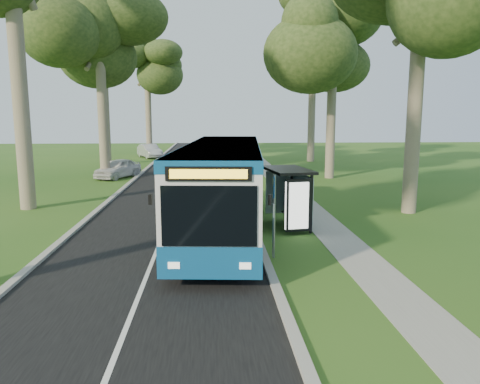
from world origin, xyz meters
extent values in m
plane|color=#2A551A|center=(0.00, 0.00, 0.00)|extent=(120.00, 120.00, 0.00)
cube|color=black|center=(-3.50, 10.00, 0.01)|extent=(7.00, 100.00, 0.02)
cube|color=#9E9B93|center=(0.00, 10.00, 0.06)|extent=(0.25, 100.00, 0.12)
cube|color=#9E9B93|center=(-7.00, 10.00, 0.06)|extent=(0.25, 100.00, 0.12)
cube|color=white|center=(-3.50, 10.00, 0.02)|extent=(0.12, 100.00, 0.00)
cube|color=gray|center=(3.00, 10.00, 0.01)|extent=(1.50, 100.00, 0.02)
cube|color=silver|center=(-1.20, 2.93, 1.88)|extent=(3.68, 12.91, 3.02)
cube|color=navy|center=(-1.20, 2.93, 0.80)|extent=(3.71, 12.94, 0.85)
cube|color=navy|center=(-1.20, 2.93, 3.23)|extent=(3.71, 12.94, 0.34)
cube|color=black|center=(-1.20, -3.46, 2.02)|extent=(2.38, 0.24, 1.54)
cube|color=yellow|center=(-1.20, -3.49, 3.08)|extent=(1.91, 0.18, 0.23)
cube|color=black|center=(-1.20, -3.39, 0.53)|extent=(2.55, 0.33, 0.32)
cylinder|color=black|center=(-2.41, -0.99, 0.55)|extent=(0.39, 1.12, 1.10)
cylinder|color=black|center=(0.01, -0.99, 0.55)|extent=(0.39, 1.12, 1.10)
cylinder|color=black|center=(-2.41, 6.65, 0.55)|extent=(0.39, 1.12, 1.10)
cylinder|color=black|center=(0.01, 6.65, 0.55)|extent=(0.39, 1.12, 1.10)
cylinder|color=gray|center=(0.30, -0.54, 1.33)|extent=(0.09, 0.09, 2.66)
cube|color=#0D4395|center=(0.30, -0.54, 2.29)|extent=(0.11, 0.37, 0.66)
cylinder|color=yellow|center=(0.27, -0.54, 2.45)|extent=(0.06, 0.23, 0.23)
cube|color=white|center=(0.30, -0.54, 1.54)|extent=(0.11, 0.32, 0.43)
cube|color=black|center=(1.96, 2.36, 1.14)|extent=(0.10, 0.10, 2.27)
cube|color=black|center=(1.96, 4.69, 1.14)|extent=(0.10, 0.10, 2.27)
cube|color=black|center=(1.39, 3.52, 2.33)|extent=(1.91, 2.97, 0.11)
cube|color=silver|center=(2.03, 3.52, 1.23)|extent=(0.40, 2.30, 1.82)
cube|color=black|center=(1.39, 2.25, 1.14)|extent=(0.97, 0.29, 2.00)
cube|color=white|center=(1.39, 2.17, 1.14)|extent=(0.77, 0.14, 1.77)
cube|color=black|center=(1.67, 3.80, 0.41)|extent=(0.59, 1.67, 0.05)
cylinder|color=black|center=(1.57, 6.75, 0.42)|extent=(0.47, 0.47, 0.85)
cylinder|color=black|center=(1.57, 6.75, 0.87)|extent=(0.51, 0.51, 0.05)
imported|color=silver|center=(-8.32, 18.96, 0.69)|extent=(3.17, 4.38, 1.38)
imported|color=#B0B2B8|center=(-8.07, 34.74, 0.72)|extent=(3.18, 4.60, 1.44)
cylinder|color=#7A6B56|center=(-10.50, 8.00, 6.49)|extent=(0.73, 0.73, 12.98)
cylinder|color=#7A6B56|center=(-9.00, 18.00, 5.17)|extent=(0.66, 0.66, 10.34)
ellipsoid|color=#223A16|center=(-9.00, 18.00, 10.64)|extent=(5.20, 5.20, 7.09)
cylinder|color=#7A6B56|center=(-11.00, 28.00, 6.27)|extent=(0.72, 0.72, 12.55)
ellipsoid|color=#223A16|center=(-11.00, 28.00, 12.90)|extent=(5.20, 5.20, 8.60)
cylinder|color=#7A6B56|center=(-8.50, 38.00, 5.36)|extent=(0.67, 0.67, 10.72)
ellipsoid|color=#223A16|center=(-8.50, 38.00, 11.03)|extent=(5.20, 5.20, 7.35)
cylinder|color=#7A6B56|center=(7.50, 6.00, 5.31)|extent=(0.66, 0.66, 10.62)
cylinder|color=#7A6B56|center=(6.80, 18.00, 4.96)|extent=(0.64, 0.64, 9.92)
ellipsoid|color=#223A16|center=(6.80, 18.00, 10.20)|extent=(5.20, 5.20, 6.80)
cylinder|color=#7A6B56|center=(8.00, 30.00, 5.72)|extent=(0.69, 0.69, 11.45)
ellipsoid|color=#223A16|center=(8.00, 30.00, 11.78)|extent=(5.20, 5.20, 7.85)
camera|label=1|loc=(-1.66, -14.78, 4.51)|focal=35.00mm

